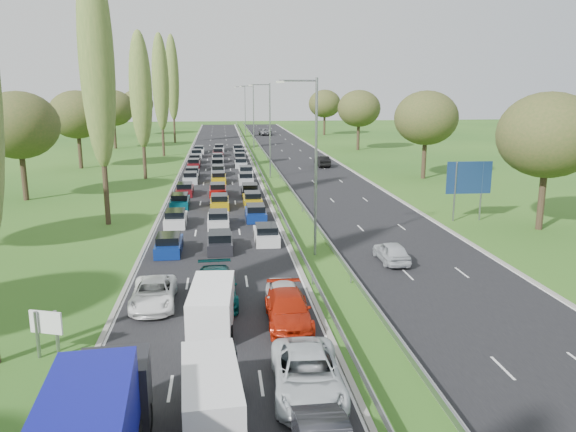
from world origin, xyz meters
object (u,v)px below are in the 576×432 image
near_car_2 (154,293)px  info_sign (46,327)px  direction_sign (469,180)px  white_van_front (211,393)px  white_van_rear (212,305)px

near_car_2 → info_sign: bearing=-126.5°
info_sign → direction_sign: bearing=37.9°
white_van_front → white_van_rear: bearing=86.7°
white_van_front → info_sign: size_ratio=2.33×
white_van_rear → direction_sign: direction_sign is taller
white_van_rear → direction_sign: size_ratio=0.97×
white_van_rear → info_sign: 7.42m
direction_sign → info_sign: bearing=-142.1°
near_car_2 → white_van_rear: bearing=-43.7°
near_car_2 → info_sign: info_sign is taller
info_sign → white_van_front: bearing=-38.3°
direction_sign → near_car_2: bearing=-145.8°
near_car_2 → direction_sign: size_ratio=0.94×
info_sign → direction_sign: size_ratio=0.40×
white_van_front → white_van_rear: 8.13m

